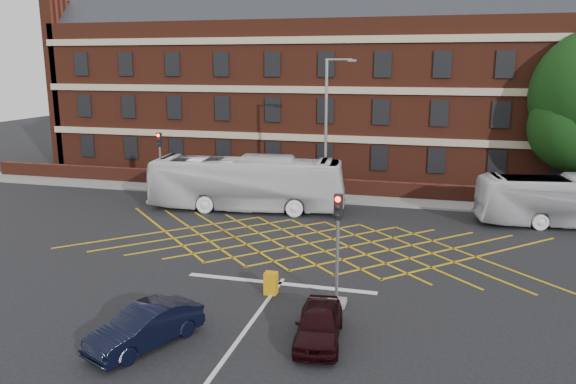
% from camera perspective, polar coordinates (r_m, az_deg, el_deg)
% --- Properties ---
extents(ground, '(120.00, 120.00, 0.00)m').
position_cam_1_polar(ground, '(26.58, 1.23, -6.53)').
color(ground, black).
rests_on(ground, ground).
extents(victorian_building, '(51.00, 12.17, 20.40)m').
position_cam_1_polar(victorian_building, '(46.72, 8.11, 11.54)').
color(victorian_building, '#552315').
rests_on(victorian_building, ground).
extents(boundary_wall, '(56.00, 0.50, 1.10)m').
position_cam_1_polar(boundary_wall, '(38.73, 5.79, 0.47)').
color(boundary_wall, '#522016').
rests_on(boundary_wall, ground).
extents(far_pavement, '(60.00, 3.00, 0.12)m').
position_cam_1_polar(far_pavement, '(37.87, 5.53, -0.57)').
color(far_pavement, slate).
rests_on(far_pavement, ground).
extents(box_junction_hatching, '(8.22, 8.22, 0.02)m').
position_cam_1_polar(box_junction_hatching, '(28.43, 2.18, -5.22)').
color(box_junction_hatching, '#CC990C').
rests_on(box_junction_hatching, ground).
extents(stop_line, '(8.00, 0.30, 0.02)m').
position_cam_1_polar(stop_line, '(23.41, -0.83, -9.26)').
color(stop_line, silver).
rests_on(stop_line, ground).
extents(centre_line, '(0.15, 14.00, 0.02)m').
position_cam_1_polar(centre_line, '(17.87, -6.74, -16.83)').
color(centre_line, silver).
rests_on(centre_line, ground).
extents(bus_left, '(12.22, 3.99, 3.34)m').
position_cam_1_polar(bus_left, '(34.58, -4.23, 0.90)').
color(bus_left, silver).
rests_on(bus_left, ground).
extents(bus_right, '(10.56, 3.97, 2.87)m').
position_cam_1_polar(bus_right, '(34.84, 26.98, -0.80)').
color(bus_right, silver).
rests_on(bus_right, ground).
extents(car_navy, '(2.83, 4.14, 1.29)m').
position_cam_1_polar(car_navy, '(18.97, -14.31, -13.12)').
color(car_navy, black).
rests_on(car_navy, ground).
extents(car_maroon, '(1.84, 3.73, 1.22)m').
position_cam_1_polar(car_maroon, '(18.72, 3.16, -13.21)').
color(car_maroon, black).
rests_on(car_maroon, ground).
extents(traffic_light_near, '(0.70, 0.70, 4.27)m').
position_cam_1_polar(traffic_light_near, '(20.89, 5.02, -6.95)').
color(traffic_light_near, slate).
rests_on(traffic_light_near, ground).
extents(traffic_light_far, '(0.70, 0.70, 4.27)m').
position_cam_1_polar(traffic_light_far, '(39.56, -12.80, 2.27)').
color(traffic_light_far, slate).
rests_on(traffic_light_far, ground).
extents(street_lamp, '(2.25, 1.00, 9.14)m').
position_cam_1_polar(street_lamp, '(34.63, 3.93, 3.43)').
color(street_lamp, slate).
rests_on(street_lamp, ground).
extents(direction_signs, '(1.10, 0.16, 2.20)m').
position_cam_1_polar(direction_signs, '(40.72, -12.64, 2.03)').
color(direction_signs, gray).
rests_on(direction_signs, ground).
extents(utility_cabinet, '(0.49, 0.42, 0.89)m').
position_cam_1_polar(utility_cabinet, '(22.29, -1.75, -9.24)').
color(utility_cabinet, orange).
rests_on(utility_cabinet, ground).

